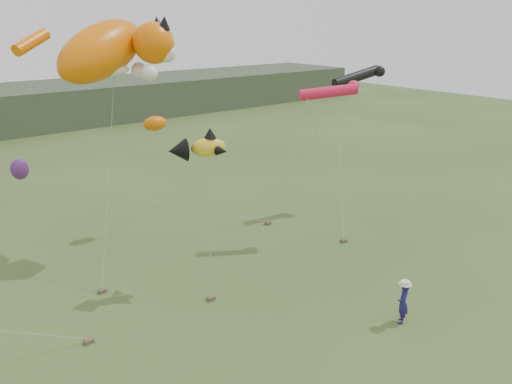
% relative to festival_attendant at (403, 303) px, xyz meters
% --- Properties ---
extents(ground, '(120.00, 120.00, 0.00)m').
position_rel_festival_attendant_xyz_m(ground, '(-2.30, 2.02, -0.81)').
color(ground, '#385123').
rests_on(ground, ground).
extents(festival_attendant, '(0.71, 0.65, 1.63)m').
position_rel_festival_attendant_xyz_m(festival_attendant, '(0.00, 0.00, 0.00)').
color(festival_attendant, '#1C1654').
rests_on(festival_attendant, ground).
extents(sandbag_anchors, '(13.49, 4.79, 0.15)m').
position_rel_festival_attendant_xyz_m(sandbag_anchors, '(-3.24, 7.43, -0.74)').
color(sandbag_anchors, brown).
rests_on(sandbag_anchors, ground).
extents(cat_kite, '(6.49, 4.07, 3.69)m').
position_rel_festival_attendant_xyz_m(cat_kite, '(-4.93, 12.42, 8.59)').
color(cat_kite, '#E66603').
rests_on(cat_kite, ground).
extents(fish_kite, '(2.47, 1.64, 1.22)m').
position_rel_festival_attendant_xyz_m(fish_kite, '(-4.06, 7.27, 5.07)').
color(fish_kite, yellow).
rests_on(fish_kite, ground).
extents(tube_kites, '(7.52, 3.56, 1.22)m').
position_rel_festival_attendant_xyz_m(tube_kites, '(6.32, 8.61, 6.75)').
color(tube_kites, black).
rests_on(tube_kites, ground).
extents(misc_kites, '(7.12, 3.01, 2.69)m').
position_rel_festival_attendant_xyz_m(misc_kites, '(-5.22, 14.48, 4.12)').
color(misc_kites, '#DA6105').
rests_on(misc_kites, ground).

